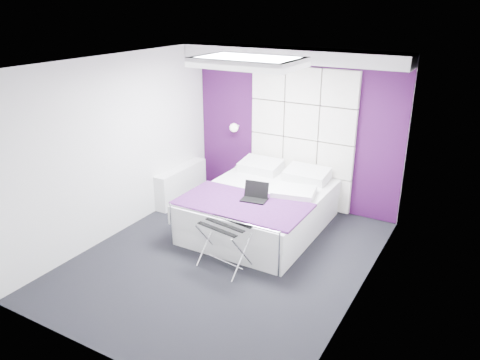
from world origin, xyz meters
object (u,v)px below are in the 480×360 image
at_px(nightstand, 251,167).
at_px(luggage_rack, 225,246).
at_px(laptop, 256,195).
at_px(wall_lamp, 235,127).
at_px(radiator, 181,184).
at_px(bed, 261,208).

bearing_deg(nightstand, luggage_rack, -69.69).
distance_m(nightstand, laptop, 1.56).
height_order(wall_lamp, nightstand, wall_lamp).
relative_size(radiator, laptop, 3.38).
bearing_deg(radiator, bed, -8.89).
relative_size(wall_lamp, luggage_rack, 0.24).
bearing_deg(laptop, luggage_rack, -97.08).
relative_size(radiator, luggage_rack, 1.93).
relative_size(nightstand, laptop, 1.28).
height_order(bed, luggage_rack, bed).
distance_m(bed, luggage_rack, 1.24).
distance_m(wall_lamp, luggage_rack, 2.70).
bearing_deg(radiator, laptop, -19.06).
height_order(radiator, bed, bed).
xyz_separation_m(wall_lamp, laptop, (1.14, -1.38, -0.53)).
height_order(wall_lamp, bed, wall_lamp).
distance_m(bed, laptop, 0.51).
bearing_deg(radiator, wall_lamp, 49.90).
xyz_separation_m(bed, nightstand, (-0.70, 0.98, 0.23)).
distance_m(wall_lamp, nightstand, 0.75).
height_order(wall_lamp, radiator, wall_lamp).
bearing_deg(bed, wall_lamp, 135.65).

